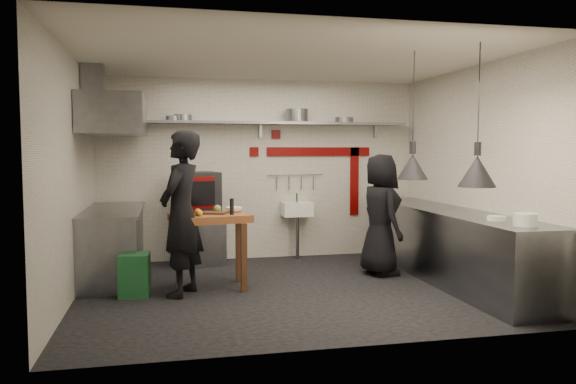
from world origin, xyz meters
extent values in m
plane|color=black|center=(0.00, 0.00, 0.00)|extent=(5.00, 5.00, 0.00)
plane|color=beige|center=(0.00, 0.00, 2.80)|extent=(5.00, 5.00, 0.00)
cube|color=silver|center=(0.00, 2.10, 1.40)|extent=(5.00, 0.04, 2.80)
cube|color=silver|center=(0.00, -2.10, 1.40)|extent=(5.00, 0.04, 2.80)
cube|color=silver|center=(-2.50, 0.00, 1.40)|extent=(0.04, 4.20, 2.80)
cube|color=silver|center=(2.50, 0.00, 1.40)|extent=(0.04, 4.20, 2.80)
cube|color=#650303|center=(0.95, 2.08, 1.68)|extent=(1.70, 0.02, 0.14)
cube|color=#650303|center=(1.55, 2.08, 1.20)|extent=(0.14, 0.02, 1.10)
cube|color=#650303|center=(0.25, 2.08, 1.95)|extent=(0.14, 0.02, 0.14)
cube|color=#650303|center=(-0.10, 2.08, 1.68)|extent=(0.14, 0.02, 0.14)
cube|color=slate|center=(0.00, 1.92, 2.12)|extent=(4.60, 0.34, 0.04)
cube|color=slate|center=(-1.90, 2.07, 2.02)|extent=(0.04, 0.06, 0.24)
cube|color=slate|center=(0.00, 2.07, 2.02)|extent=(0.04, 0.06, 0.24)
cube|color=slate|center=(1.90, 2.07, 2.02)|extent=(0.04, 0.06, 0.24)
cylinder|color=slate|center=(-1.19, 1.92, 2.19)|extent=(0.31, 0.31, 0.09)
cylinder|color=slate|center=(-1.33, 1.92, 2.18)|extent=(0.29, 0.29, 0.07)
cylinder|color=slate|center=(0.55, 1.92, 2.24)|extent=(0.45, 0.45, 0.20)
cylinder|color=slate|center=(1.32, 1.92, 2.18)|extent=(0.32, 0.32, 0.08)
cube|color=slate|center=(-0.97, 1.77, 0.40)|extent=(0.75, 0.71, 0.80)
cube|color=black|center=(-0.98, 1.77, 1.09)|extent=(0.66, 0.63, 0.58)
cube|color=#650303|center=(-1.00, 1.50, 1.09)|extent=(0.48, 0.13, 0.46)
cube|color=black|center=(-0.95, 1.48, 1.09)|extent=(0.36, 0.09, 0.34)
cube|color=white|center=(0.55, 1.92, 0.78)|extent=(0.46, 0.34, 0.22)
cylinder|color=slate|center=(0.55, 1.92, 0.96)|extent=(0.03, 0.03, 0.14)
cylinder|color=slate|center=(0.55, 1.88, 0.34)|extent=(0.06, 0.06, 0.66)
cylinder|color=slate|center=(0.55, 2.06, 1.32)|extent=(0.90, 0.02, 0.02)
cube|color=slate|center=(2.15, 0.00, 0.45)|extent=(0.70, 3.80, 0.90)
cube|color=slate|center=(2.15, 0.00, 0.92)|extent=(0.76, 3.90, 0.03)
cylinder|color=white|center=(2.12, -1.58, 1.00)|extent=(0.25, 0.25, 0.13)
cylinder|color=white|center=(2.10, -1.11, 0.96)|extent=(0.27, 0.27, 0.05)
cube|color=slate|center=(-2.15, 1.05, 0.45)|extent=(0.70, 1.90, 0.90)
cube|color=slate|center=(-2.15, 1.05, 0.92)|extent=(0.76, 2.00, 0.03)
cube|color=slate|center=(-2.10, 1.05, 2.15)|extent=(0.78, 1.60, 0.50)
cube|color=slate|center=(-2.35, 1.05, 2.55)|extent=(0.28, 0.28, 0.50)
cube|color=#185228|center=(-1.83, 0.07, 0.25)|extent=(0.36, 0.36, 0.50)
cube|color=#4C2C1A|center=(-0.88, 0.28, 0.93)|extent=(0.36, 0.31, 0.02)
cylinder|color=black|center=(-0.68, 0.14, 1.02)|extent=(0.06, 0.06, 0.20)
sphere|color=orange|center=(-1.09, 0.16, 0.96)|extent=(0.11, 0.11, 0.08)
sphere|color=orange|center=(-1.07, 0.08, 0.96)|extent=(0.09, 0.09, 0.07)
sphere|color=olive|center=(-0.83, 0.41, 0.97)|extent=(0.12, 0.12, 0.10)
cube|color=slate|center=(-1.22, 0.44, 0.94)|extent=(0.21, 0.16, 0.03)
imported|color=white|center=(-0.62, 0.43, 0.95)|extent=(0.26, 0.26, 0.06)
imported|color=black|center=(-1.28, -0.01, 0.97)|extent=(0.72, 0.83, 1.93)
imported|color=black|center=(1.40, 0.55, 0.83)|extent=(0.60, 0.86, 1.65)
camera|label=1|loc=(-1.45, -6.61, 1.70)|focal=35.00mm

